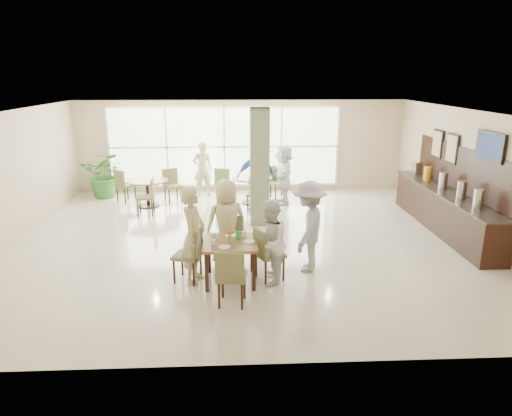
{
  "coord_description": "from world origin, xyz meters",
  "views": [
    {
      "loc": [
        -0.2,
        -9.48,
        3.54
      ],
      "look_at": [
        0.2,
        -1.2,
        1.1
      ],
      "focal_mm": 32.0,
      "sensor_mm": 36.0,
      "label": 1
    }
  ],
  "objects_px": {
    "main_table": "(230,247)",
    "buffet_counter": "(445,207)",
    "teen_left": "(194,235)",
    "teen_far": "(227,222)",
    "round_table_left": "(147,186)",
    "round_table_right": "(252,183)",
    "potted_plant": "(105,174)",
    "teen_right": "(270,242)",
    "teen_standing": "(308,227)",
    "adult_a": "(256,178)",
    "adult_standing": "(203,169)",
    "adult_b": "(284,174)"
  },
  "relations": [
    {
      "from": "main_table",
      "to": "buffet_counter",
      "type": "distance_m",
      "value": 5.61
    },
    {
      "from": "main_table",
      "to": "teen_left",
      "type": "bearing_deg",
      "value": 174.98
    },
    {
      "from": "teen_far",
      "to": "round_table_left",
      "type": "bearing_deg",
      "value": -80.58
    },
    {
      "from": "main_table",
      "to": "round_table_right",
      "type": "relative_size",
      "value": 0.85
    },
    {
      "from": "potted_plant",
      "to": "teen_far",
      "type": "height_order",
      "value": "teen_far"
    },
    {
      "from": "teen_left",
      "to": "teen_right",
      "type": "xyz_separation_m",
      "value": [
        1.32,
        -0.14,
        -0.1
      ]
    },
    {
      "from": "main_table",
      "to": "teen_standing",
      "type": "distance_m",
      "value": 1.51
    },
    {
      "from": "teen_right",
      "to": "adult_a",
      "type": "distance_m",
      "value": 4.44
    },
    {
      "from": "potted_plant",
      "to": "adult_standing",
      "type": "xyz_separation_m",
      "value": [
        2.89,
        -0.03,
        0.13
      ]
    },
    {
      "from": "potted_plant",
      "to": "teen_right",
      "type": "bearing_deg",
      "value": -53.87
    },
    {
      "from": "teen_right",
      "to": "adult_standing",
      "type": "distance_m",
      "value": 6.24
    },
    {
      "from": "round_table_left",
      "to": "buffet_counter",
      "type": "distance_m",
      "value": 7.69
    },
    {
      "from": "round_table_left",
      "to": "adult_b",
      "type": "xyz_separation_m",
      "value": [
        3.79,
        0.12,
        0.26
      ]
    },
    {
      "from": "buffet_counter",
      "to": "teen_left",
      "type": "distance_m",
      "value": 6.16
    },
    {
      "from": "adult_a",
      "to": "teen_standing",
      "type": "bearing_deg",
      "value": -65.5
    },
    {
      "from": "potted_plant",
      "to": "main_table",
      "type": "bearing_deg",
      "value": -57.96
    },
    {
      "from": "adult_a",
      "to": "teen_right",
      "type": "bearing_deg",
      "value": -76.38
    },
    {
      "from": "round_table_left",
      "to": "adult_b",
      "type": "relative_size",
      "value": 0.68
    },
    {
      "from": "adult_standing",
      "to": "buffet_counter",
      "type": "bearing_deg",
      "value": 132.16
    },
    {
      "from": "teen_left",
      "to": "teen_standing",
      "type": "bearing_deg",
      "value": -67.81
    },
    {
      "from": "round_table_right",
      "to": "potted_plant",
      "type": "relative_size",
      "value": 0.8
    },
    {
      "from": "teen_right",
      "to": "round_table_right",
      "type": "bearing_deg",
      "value": -169.14
    },
    {
      "from": "teen_right",
      "to": "adult_b",
      "type": "xyz_separation_m",
      "value": [
        0.78,
        5.14,
        0.08
      ]
    },
    {
      "from": "round_table_left",
      "to": "potted_plant",
      "type": "xyz_separation_m",
      "value": [
        -1.43,
        1.06,
        0.11
      ]
    },
    {
      "from": "buffet_counter",
      "to": "teen_standing",
      "type": "height_order",
      "value": "buffet_counter"
    },
    {
      "from": "main_table",
      "to": "buffet_counter",
      "type": "relative_size",
      "value": 0.2
    },
    {
      "from": "teen_left",
      "to": "teen_right",
      "type": "bearing_deg",
      "value": -84.28
    },
    {
      "from": "teen_left",
      "to": "adult_b",
      "type": "relative_size",
      "value": 1.02
    },
    {
      "from": "potted_plant",
      "to": "teen_far",
      "type": "relative_size",
      "value": 0.83
    },
    {
      "from": "round_table_left",
      "to": "teen_far",
      "type": "bearing_deg",
      "value": -61.23
    },
    {
      "from": "teen_right",
      "to": "adult_a",
      "type": "bearing_deg",
      "value": -170.0
    },
    {
      "from": "potted_plant",
      "to": "teen_standing",
      "type": "height_order",
      "value": "teen_standing"
    },
    {
      "from": "main_table",
      "to": "adult_a",
      "type": "height_order",
      "value": "adult_a"
    },
    {
      "from": "main_table",
      "to": "teen_left",
      "type": "distance_m",
      "value": 0.67
    },
    {
      "from": "teen_right",
      "to": "adult_standing",
      "type": "bearing_deg",
      "value": -155.94
    },
    {
      "from": "buffet_counter",
      "to": "potted_plant",
      "type": "distance_m",
      "value": 9.39
    },
    {
      "from": "teen_left",
      "to": "teen_standing",
      "type": "distance_m",
      "value": 2.1
    },
    {
      "from": "teen_right",
      "to": "teen_left",
      "type": "bearing_deg",
      "value": -86.3
    },
    {
      "from": "teen_left",
      "to": "teen_right",
      "type": "height_order",
      "value": "teen_left"
    },
    {
      "from": "round_table_right",
      "to": "potted_plant",
      "type": "distance_m",
      "value": 4.42
    },
    {
      "from": "adult_a",
      "to": "teen_far",
      "type": "bearing_deg",
      "value": -88.47
    },
    {
      "from": "main_table",
      "to": "teen_far",
      "type": "xyz_separation_m",
      "value": [
        -0.07,
        0.84,
        0.17
      ]
    },
    {
      "from": "teen_far",
      "to": "main_table",
      "type": "bearing_deg",
      "value": 75.52
    },
    {
      "from": "teen_left",
      "to": "round_table_left",
      "type": "bearing_deg",
      "value": 30.84
    },
    {
      "from": "main_table",
      "to": "round_table_left",
      "type": "relative_size",
      "value": 0.82
    },
    {
      "from": "round_table_right",
      "to": "teen_right",
      "type": "distance_m",
      "value": 5.21
    },
    {
      "from": "round_table_left",
      "to": "teen_left",
      "type": "relative_size",
      "value": 0.67
    },
    {
      "from": "potted_plant",
      "to": "adult_a",
      "type": "xyz_separation_m",
      "value": [
        4.41,
        -1.64,
        0.21
      ]
    },
    {
      "from": "potted_plant",
      "to": "teen_right",
      "type": "relative_size",
      "value": 0.91
    },
    {
      "from": "main_table",
      "to": "teen_left",
      "type": "xyz_separation_m",
      "value": [
        -0.63,
        0.06,
        0.2
      ]
    }
  ]
}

